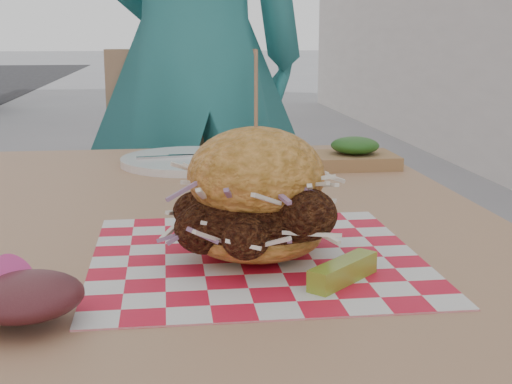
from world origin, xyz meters
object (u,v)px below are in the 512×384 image
Objects in this scene: diner at (193,55)px; patio_chair at (186,196)px; sandwich at (256,201)px; patio_table at (205,272)px.

patio_chair is at bearing 65.38° from diner.
patio_table is at bearing 104.27° from sandwich.
diner is 0.39m from patio_chair.
patio_chair is 1.21m from sandwich.
diner reaches higher than patio_table.
patio_chair is at bearing 92.14° from sandwich.
diner is at bearing 90.58° from sandwich.
sandwich is at bearing 83.61° from diner.
patio_chair reaches higher than patio_table.
diner reaches higher than sandwich.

